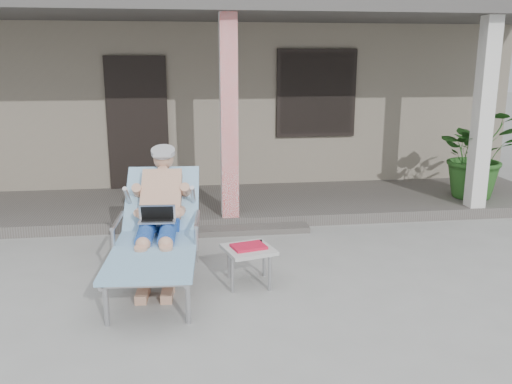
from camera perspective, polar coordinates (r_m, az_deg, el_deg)
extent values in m
plane|color=#9E9E99|center=(5.33, -0.63, -10.50)|extent=(60.00, 60.00, 0.00)
cube|color=gray|center=(11.36, -4.81, 10.26)|extent=(10.00, 5.00, 3.00)
cube|color=#474442|center=(11.38, -4.98, 18.58)|extent=(10.40, 5.40, 0.30)
cube|color=black|center=(8.88, -12.34, 7.06)|extent=(0.95, 0.06, 2.10)
cube|color=black|center=(9.08, 6.37, 10.29)|extent=(1.20, 0.06, 1.30)
cube|color=black|center=(9.08, 6.37, 10.28)|extent=(1.32, 0.05, 1.42)
cube|color=#605B56|center=(8.13, -3.27, -1.33)|extent=(10.00, 2.00, 0.15)
cube|color=red|center=(7.04, -2.86, 7.75)|extent=(0.22, 0.22, 2.61)
cube|color=silver|center=(8.12, 22.79, 7.52)|extent=(0.22, 0.22, 2.61)
cube|color=#474442|center=(7.88, -3.56, 18.77)|extent=(10.00, 2.30, 0.24)
cube|color=#605B56|center=(7.04, -2.51, -4.05)|extent=(2.00, 0.30, 0.07)
cylinder|color=#B7B7BC|center=(4.80, -15.51, -11.27)|extent=(0.05, 0.05, 0.40)
cylinder|color=#B7B7BC|center=(4.71, -7.17, -11.36)|extent=(0.05, 0.05, 0.40)
cylinder|color=#B7B7BC|center=(6.10, -12.91, -5.64)|extent=(0.05, 0.05, 0.40)
cylinder|color=#B7B7BC|center=(6.03, -6.45, -5.60)|extent=(0.05, 0.05, 0.40)
cube|color=#B7B7BC|center=(5.13, -10.78, -6.71)|extent=(0.77, 1.37, 0.03)
cube|color=#91BFE1|center=(5.12, -10.79, -6.43)|extent=(0.88, 1.42, 0.04)
cube|color=#B7B7BC|center=(5.97, -9.82, -1.15)|extent=(0.72, 0.68, 0.54)
cube|color=#91BFE1|center=(5.96, -9.84, -0.80)|extent=(0.83, 0.76, 0.61)
cylinder|color=#A5A5A8|center=(6.17, -9.74, 4.26)|extent=(0.28, 0.28, 0.14)
cube|color=silver|center=(5.51, -10.31, -2.92)|extent=(0.38, 0.28, 0.25)
cube|color=beige|center=(5.38, -0.77, -6.08)|extent=(0.56, 0.56, 0.04)
cylinder|color=#B7B7BC|center=(5.26, -2.52, -8.80)|extent=(0.03, 0.03, 0.35)
cylinder|color=#B7B7BC|center=(5.31, 1.46, -8.60)|extent=(0.03, 0.03, 0.35)
cylinder|color=#B7B7BC|center=(5.60, -2.87, -7.37)|extent=(0.03, 0.03, 0.35)
cylinder|color=#B7B7BC|center=(5.64, 0.86, -7.20)|extent=(0.03, 0.03, 0.35)
cube|color=red|center=(5.37, -0.77, -5.76)|extent=(0.37, 0.31, 0.03)
cube|color=black|center=(5.48, -0.93, -5.39)|extent=(0.31, 0.10, 0.03)
imported|color=#26591E|center=(8.79, 22.21, 3.73)|extent=(1.35, 1.22, 1.33)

